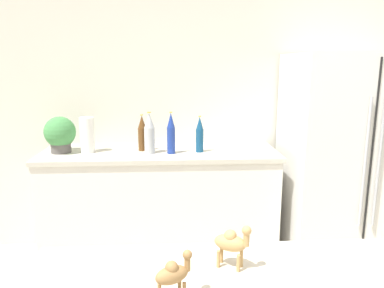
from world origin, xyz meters
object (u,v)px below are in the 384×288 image
object	(u,v)px
potted_plant	(60,134)
back_bottle_0	(200,135)
back_bottle_2	(171,134)
paper_towel_roll	(87,135)
back_bottle_3	(149,134)
camel_figurine	(173,273)
refrigerator	(346,161)
camel_figurine_second	(232,242)
back_bottle_1	(142,133)

from	to	relation	value
potted_plant	back_bottle_0	world-z (taller)	back_bottle_0
back_bottle_0	back_bottle_2	size ratio (longest dim) A/B	0.88
potted_plant	paper_towel_roll	xyz separation A→B (m)	(0.21, -0.01, -0.01)
back_bottle_3	camel_figurine	world-z (taller)	back_bottle_3
refrigerator	camel_figurine	size ratio (longest dim) A/B	11.79
paper_towel_roll	camel_figurine	xyz separation A→B (m)	(0.66, -1.96, -0.03)
back_bottle_3	camel_figurine_second	size ratio (longest dim) A/B	2.08
back_bottle_1	camel_figurine	world-z (taller)	back_bottle_1
refrigerator	back_bottle_3	xyz separation A→B (m)	(-1.57, 0.01, 0.24)
back_bottle_3	camel_figurine_second	distance (m)	1.77
paper_towel_roll	back_bottle_3	distance (m)	0.49
paper_towel_roll	camel_figurine	world-z (taller)	paper_towel_roll
back_bottle_0	camel_figurine	xyz separation A→B (m)	(-0.22, -1.92, -0.03)
potted_plant	back_bottle_1	xyz separation A→B (m)	(0.63, 0.03, -0.01)
paper_towel_roll	back_bottle_1	distance (m)	0.43
back_bottle_1	camel_figurine	distance (m)	2.01
back_bottle_3	camel_figurine_second	xyz separation A→B (m)	(0.36, -1.74, -0.04)
potted_plant	back_bottle_2	distance (m)	0.87
camel_figurine	camel_figurine_second	distance (m)	0.25
paper_towel_roll	camel_figurine	size ratio (longest dim) A/B	1.93
back_bottle_0	back_bottle_1	bearing A→B (deg)	170.83
paper_towel_roll	back_bottle_0	size ratio (longest dim) A/B	0.96
potted_plant	back_bottle_1	size ratio (longest dim) A/B	0.97
potted_plant	back_bottle_3	xyz separation A→B (m)	(0.70, -0.06, 0.01)
potted_plant	camel_figurine_second	xyz separation A→B (m)	(1.06, -1.80, -0.03)
back_bottle_0	back_bottle_1	size ratio (longest dim) A/B	0.98
potted_plant	back_bottle_3	distance (m)	0.70
paper_towel_roll	back_bottle_0	bearing A→B (deg)	-2.48
back_bottle_1	camel_figurine_second	distance (m)	1.88
refrigerator	camel_figurine	bearing A→B (deg)	-126.65
refrigerator	potted_plant	bearing A→B (deg)	178.11
paper_towel_roll	back_bottle_1	size ratio (longest dim) A/B	0.95
refrigerator	camel_figurine	xyz separation A→B (m)	(-1.41, -1.89, 0.19)
back_bottle_1	camel_figurine	size ratio (longest dim) A/B	2.03
refrigerator	back_bottle_0	bearing A→B (deg)	178.50
back_bottle_1	back_bottle_2	bearing A→B (deg)	-25.77
potted_plant	back_bottle_2	xyz separation A→B (m)	(0.86, -0.08, 0.01)
back_bottle_2	back_bottle_3	xyz separation A→B (m)	(-0.17, 0.02, -0.00)
back_bottle_1	back_bottle_3	size ratio (longest dim) A/B	0.90
back_bottle_0	back_bottle_2	xyz separation A→B (m)	(-0.22, -0.04, 0.02)
back_bottle_2	back_bottle_0	bearing A→B (deg)	9.50
refrigerator	camel_figurine_second	distance (m)	2.12
paper_towel_roll	camel_figurine	distance (m)	2.07
refrigerator	potted_plant	xyz separation A→B (m)	(-2.27, 0.07, 0.23)
refrigerator	back_bottle_3	world-z (taller)	refrigerator
potted_plant	camel_figurine_second	bearing A→B (deg)	-59.57
potted_plant	back_bottle_3	world-z (taller)	back_bottle_3
back_bottle_1	camel_figurine_second	size ratio (longest dim) A/B	1.88
back_bottle_3	back_bottle_0	bearing A→B (deg)	2.77
potted_plant	back_bottle_3	size ratio (longest dim) A/B	0.88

